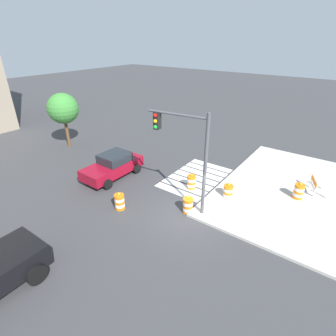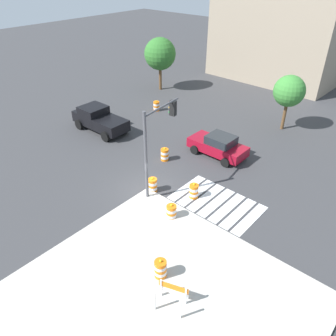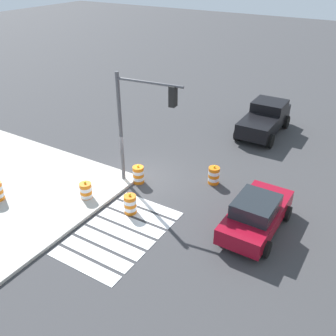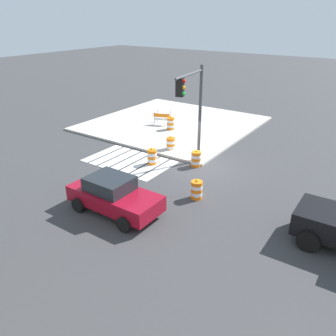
{
  "view_description": "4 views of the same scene",
  "coord_description": "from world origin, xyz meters",
  "px_view_note": "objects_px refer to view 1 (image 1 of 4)",
  "views": [
    {
      "loc": [
        -9.8,
        -5.92,
        8.73
      ],
      "look_at": [
        1.89,
        2.62,
        1.37
      ],
      "focal_mm": 27.96,
      "sensor_mm": 36.0,
      "label": 1
    },
    {
      "loc": [
        12.08,
        -11.75,
        12.43
      ],
      "look_at": [
        0.42,
        1.48,
        1.1
      ],
      "focal_mm": 35.44,
      "sensor_mm": 36.0,
      "label": 2
    },
    {
      "loc": [
        13.54,
        10.02,
        10.23
      ],
      "look_at": [
        0.28,
        1.86,
        1.33
      ],
      "focal_mm": 40.53,
      "sensor_mm": 36.0,
      "label": 3
    },
    {
      "loc": [
        -8.64,
        16.1,
        8.15
      ],
      "look_at": [
        0.68,
        2.5,
        0.67
      ],
      "focal_mm": 36.57,
      "sensor_mm": 36.0,
      "label": 4
    }
  ],
  "objects_px": {
    "traffic_barrel_on_sidewalk": "(299,191)",
    "construction_barricade": "(316,184)",
    "sports_car": "(113,166)",
    "traffic_barrel_near_corner": "(191,182)",
    "street_tree_streetside_near": "(63,109)",
    "traffic_barrel_median_near": "(228,192)",
    "traffic_barrel_crosswalk_end": "(188,206)",
    "traffic_barrel_median_far": "(120,202)",
    "traffic_light_pole": "(185,144)"
  },
  "relations": [
    {
      "from": "sports_car",
      "to": "traffic_barrel_near_corner",
      "type": "relative_size",
      "value": 4.23
    },
    {
      "from": "traffic_barrel_median_near",
      "to": "traffic_barrel_median_far",
      "type": "bearing_deg",
      "value": 135.25
    },
    {
      "from": "traffic_barrel_crosswalk_end",
      "to": "street_tree_streetside_near",
      "type": "height_order",
      "value": "street_tree_streetside_near"
    },
    {
      "from": "traffic_barrel_crosswalk_end",
      "to": "construction_barricade",
      "type": "bearing_deg",
      "value": -40.61
    },
    {
      "from": "traffic_barrel_crosswalk_end",
      "to": "street_tree_streetside_near",
      "type": "distance_m",
      "value": 14.14
    },
    {
      "from": "traffic_barrel_median_near",
      "to": "traffic_barrel_near_corner",
      "type": "bearing_deg",
      "value": 96.44
    },
    {
      "from": "sports_car",
      "to": "traffic_barrel_near_corner",
      "type": "distance_m",
      "value": 5.48
    },
    {
      "from": "sports_car",
      "to": "traffic_barrel_crosswalk_end",
      "type": "bearing_deg",
      "value": -94.73
    },
    {
      "from": "traffic_barrel_near_corner",
      "to": "traffic_barrel_median_far",
      "type": "xyz_separation_m",
      "value": [
        -4.23,
        2.09,
        0.0
      ]
    },
    {
      "from": "traffic_barrel_near_corner",
      "to": "street_tree_streetside_near",
      "type": "relative_size",
      "value": 0.22
    },
    {
      "from": "traffic_barrel_median_near",
      "to": "traffic_barrel_on_sidewalk",
      "type": "xyz_separation_m",
      "value": [
        2.29,
        -3.39,
        0.15
      ]
    },
    {
      "from": "traffic_barrel_on_sidewalk",
      "to": "street_tree_streetside_near",
      "type": "bearing_deg",
      "value": 98.51
    },
    {
      "from": "traffic_light_pole",
      "to": "traffic_barrel_median_near",
      "type": "bearing_deg",
      "value": -32.67
    },
    {
      "from": "traffic_light_pole",
      "to": "construction_barricade",
      "type": "bearing_deg",
      "value": -43.18
    },
    {
      "from": "traffic_barrel_median_far",
      "to": "traffic_barrel_crosswalk_end",
      "type": "bearing_deg",
      "value": -59.47
    },
    {
      "from": "street_tree_streetside_near",
      "to": "traffic_barrel_near_corner",
      "type": "bearing_deg",
      "value": -89.18
    },
    {
      "from": "traffic_barrel_crosswalk_end",
      "to": "construction_barricade",
      "type": "relative_size",
      "value": 0.71
    },
    {
      "from": "traffic_barrel_median_far",
      "to": "construction_barricade",
      "type": "relative_size",
      "value": 0.71
    },
    {
      "from": "traffic_barrel_median_far",
      "to": "street_tree_streetside_near",
      "type": "bearing_deg",
      "value": 68.74
    },
    {
      "from": "traffic_barrel_near_corner",
      "to": "construction_barricade",
      "type": "xyz_separation_m",
      "value": [
        3.84,
        -6.46,
        0.27
      ]
    },
    {
      "from": "sports_car",
      "to": "traffic_barrel_on_sidewalk",
      "type": "bearing_deg",
      "value": -68.42
    },
    {
      "from": "traffic_barrel_crosswalk_end",
      "to": "street_tree_streetside_near",
      "type": "bearing_deg",
      "value": 81.2
    },
    {
      "from": "traffic_barrel_crosswalk_end",
      "to": "traffic_barrel_median_near",
      "type": "distance_m",
      "value": 2.82
    },
    {
      "from": "traffic_barrel_median_far",
      "to": "traffic_light_pole",
      "type": "bearing_deg",
      "value": -54.67
    },
    {
      "from": "traffic_barrel_near_corner",
      "to": "traffic_barrel_median_near",
      "type": "bearing_deg",
      "value": -83.56
    },
    {
      "from": "sports_car",
      "to": "traffic_barrel_near_corner",
      "type": "xyz_separation_m",
      "value": [
        1.77,
        -5.17,
        -0.36
      ]
    },
    {
      "from": "traffic_barrel_median_near",
      "to": "traffic_light_pole",
      "type": "bearing_deg",
      "value": 147.33
    },
    {
      "from": "traffic_barrel_median_near",
      "to": "street_tree_streetside_near",
      "type": "bearing_deg",
      "value": 91.72
    },
    {
      "from": "sports_car",
      "to": "construction_barricade",
      "type": "distance_m",
      "value": 12.91
    },
    {
      "from": "traffic_barrel_median_near",
      "to": "traffic_barrel_median_far",
      "type": "relative_size",
      "value": 1.0
    },
    {
      "from": "construction_barricade",
      "to": "street_tree_streetside_near",
      "type": "bearing_deg",
      "value": 101.98
    },
    {
      "from": "traffic_barrel_median_far",
      "to": "traffic_barrel_on_sidewalk",
      "type": "relative_size",
      "value": 1.0
    },
    {
      "from": "traffic_barrel_on_sidewalk",
      "to": "traffic_light_pole",
      "type": "xyz_separation_m",
      "value": [
        -4.74,
        4.96,
        3.31
      ]
    },
    {
      "from": "traffic_barrel_on_sidewalk",
      "to": "construction_barricade",
      "type": "distance_m",
      "value": 1.47
    },
    {
      "from": "sports_car",
      "to": "traffic_light_pole",
      "type": "height_order",
      "value": "traffic_light_pole"
    },
    {
      "from": "sports_car",
      "to": "construction_barricade",
      "type": "height_order",
      "value": "sports_car"
    },
    {
      "from": "traffic_barrel_median_near",
      "to": "traffic_barrel_on_sidewalk",
      "type": "height_order",
      "value": "traffic_barrel_on_sidewalk"
    },
    {
      "from": "sports_car",
      "to": "traffic_barrel_median_near",
      "type": "xyz_separation_m",
      "value": [
        2.04,
        -7.55,
        -0.36
      ]
    },
    {
      "from": "traffic_barrel_near_corner",
      "to": "traffic_light_pole",
      "type": "xyz_separation_m",
      "value": [
        -2.18,
        -0.8,
        3.46
      ]
    },
    {
      "from": "traffic_barrel_near_corner",
      "to": "traffic_barrel_median_far",
      "type": "height_order",
      "value": "same"
    },
    {
      "from": "traffic_barrel_on_sidewalk",
      "to": "street_tree_streetside_near",
      "type": "relative_size",
      "value": 0.22
    },
    {
      "from": "construction_barricade",
      "to": "street_tree_streetside_near",
      "type": "distance_m",
      "value": 19.55
    },
    {
      "from": "traffic_barrel_on_sidewalk",
      "to": "construction_barricade",
      "type": "bearing_deg",
      "value": -28.34
    },
    {
      "from": "sports_car",
      "to": "street_tree_streetside_near",
      "type": "relative_size",
      "value": 0.94
    },
    {
      "from": "traffic_barrel_median_near",
      "to": "street_tree_streetside_near",
      "type": "relative_size",
      "value": 0.22
    },
    {
      "from": "sports_car",
      "to": "street_tree_streetside_near",
      "type": "bearing_deg",
      "value": 77.74
    },
    {
      "from": "traffic_barrel_median_far",
      "to": "construction_barricade",
      "type": "distance_m",
      "value": 11.76
    },
    {
      "from": "traffic_barrel_near_corner",
      "to": "traffic_light_pole",
      "type": "relative_size",
      "value": 0.19
    },
    {
      "from": "sports_car",
      "to": "traffic_barrel_median_far",
      "type": "bearing_deg",
      "value": -128.55
    },
    {
      "from": "sports_car",
      "to": "traffic_barrel_crosswalk_end",
      "type": "relative_size",
      "value": 4.23
    }
  ]
}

